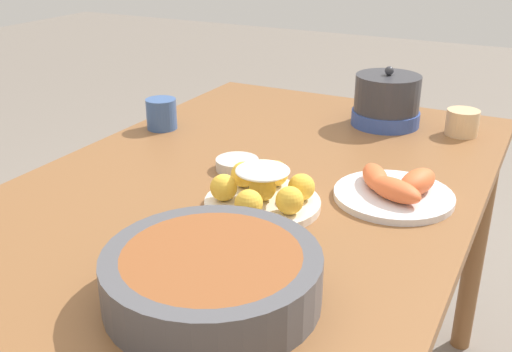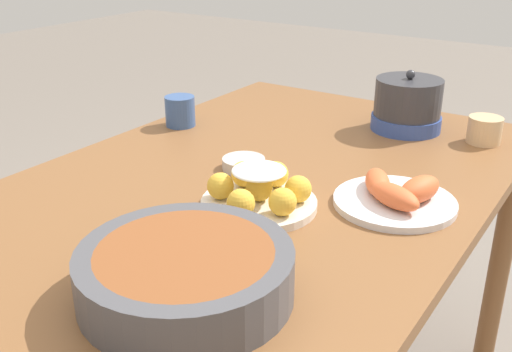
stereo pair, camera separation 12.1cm
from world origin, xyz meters
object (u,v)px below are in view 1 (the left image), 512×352
(serving_bowl, at_px, (212,275))
(seafood_platter, at_px, (395,190))
(sauce_bowl, at_px, (237,164))
(cup_near, at_px, (161,114))
(cake_plate, at_px, (263,192))
(cup_far, at_px, (462,122))
(warming_pot, at_px, (387,101))
(dining_table, at_px, (250,220))

(serving_bowl, height_order, seafood_platter, serving_bowl)
(serving_bowl, bearing_deg, seafood_platter, 162.58)
(sauce_bowl, distance_m, cup_near, 0.36)
(serving_bowl, bearing_deg, sauce_bowl, -155.03)
(cake_plate, relative_size, cup_near, 2.80)
(cake_plate, height_order, cup_far, cake_plate)
(cake_plate, relative_size, cup_far, 2.71)
(serving_bowl, bearing_deg, warming_pot, -179.49)
(cup_near, relative_size, warming_pot, 0.44)
(cup_near, xyz_separation_m, cup_far, (-0.32, 0.72, -0.01))
(sauce_bowl, bearing_deg, dining_table, 51.10)
(sauce_bowl, relative_size, seafood_platter, 0.40)
(sauce_bowl, xyz_separation_m, seafood_platter, (-0.01, 0.36, 0.01))
(cake_plate, xyz_separation_m, warming_pot, (-0.61, 0.07, 0.04))
(serving_bowl, bearing_deg, dining_table, -159.32)
(warming_pot, bearing_deg, cup_far, 93.04)
(serving_bowl, relative_size, cup_far, 3.84)
(sauce_bowl, height_order, cup_far, cup_far)
(serving_bowl, height_order, cup_near, cup_near)
(sauce_bowl, bearing_deg, cup_near, -116.42)
(warming_pot, bearing_deg, cup_near, -59.52)
(dining_table, xyz_separation_m, serving_bowl, (0.41, 0.15, 0.14))
(serving_bowl, distance_m, sauce_bowl, 0.50)
(dining_table, bearing_deg, cup_far, 146.52)
(seafood_platter, relative_size, warming_pot, 1.30)
(dining_table, xyz_separation_m, cup_far, (-0.52, 0.35, 0.13))
(dining_table, height_order, cup_far, cup_far)
(cake_plate, bearing_deg, dining_table, -140.72)
(serving_bowl, xyz_separation_m, sauce_bowl, (-0.45, -0.21, -0.03))
(seafood_platter, distance_m, cup_far, 0.47)
(sauce_bowl, height_order, seafood_platter, seafood_platter)
(warming_pot, bearing_deg, serving_bowl, 0.51)
(dining_table, relative_size, warming_pot, 7.87)
(dining_table, bearing_deg, seafood_platter, 100.72)
(sauce_bowl, relative_size, cup_far, 1.15)
(dining_table, height_order, cup_near, cup_near)
(sauce_bowl, height_order, warming_pot, warming_pot)
(warming_pot, bearing_deg, seafood_platter, 18.63)
(cup_far, bearing_deg, dining_table, -33.48)
(sauce_bowl, xyz_separation_m, cup_far, (-0.48, 0.40, 0.02))
(serving_bowl, bearing_deg, cup_far, 168.32)
(seafood_platter, bearing_deg, cup_near, -102.38)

